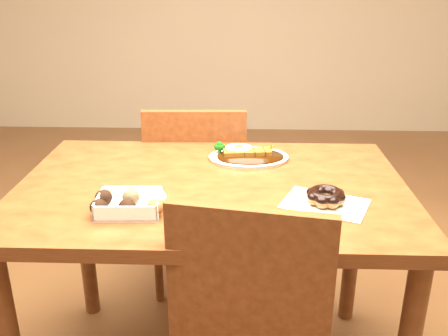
{
  "coord_description": "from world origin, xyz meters",
  "views": [
    {
      "loc": [
        0.09,
        -1.41,
        1.36
      ],
      "look_at": [
        0.04,
        -0.02,
        0.81
      ],
      "focal_mm": 40.0,
      "sensor_mm": 36.0,
      "label": 1
    }
  ],
  "objects_px": {
    "chair_far": "(198,192)",
    "donut_box": "(129,203)",
    "katsu_curry_plate": "(247,155)",
    "pon_de_ring": "(326,197)",
    "table": "(212,212)"
  },
  "relations": [
    {
      "from": "donut_box",
      "to": "pon_de_ring",
      "type": "xyz_separation_m",
      "value": [
        0.54,
        0.06,
        -0.0
      ]
    },
    {
      "from": "donut_box",
      "to": "katsu_curry_plate",
      "type": "bearing_deg",
      "value": 52.17
    },
    {
      "from": "donut_box",
      "to": "chair_far",
      "type": "bearing_deg",
      "value": 80.82
    },
    {
      "from": "chair_far",
      "to": "pon_de_ring",
      "type": "relative_size",
      "value": 3.2
    },
    {
      "from": "pon_de_ring",
      "to": "donut_box",
      "type": "bearing_deg",
      "value": -173.36
    },
    {
      "from": "katsu_curry_plate",
      "to": "pon_de_ring",
      "type": "relative_size",
      "value": 1.03
    },
    {
      "from": "table",
      "to": "donut_box",
      "type": "height_order",
      "value": "donut_box"
    },
    {
      "from": "katsu_curry_plate",
      "to": "donut_box",
      "type": "xyz_separation_m",
      "value": [
        -0.32,
        -0.42,
        0.01
      ]
    },
    {
      "from": "table",
      "to": "pon_de_ring",
      "type": "height_order",
      "value": "pon_de_ring"
    },
    {
      "from": "donut_box",
      "to": "pon_de_ring",
      "type": "height_order",
      "value": "donut_box"
    },
    {
      "from": "chair_far",
      "to": "donut_box",
      "type": "height_order",
      "value": "chair_far"
    },
    {
      "from": "pon_de_ring",
      "to": "katsu_curry_plate",
      "type": "bearing_deg",
      "value": 121.45
    },
    {
      "from": "chair_far",
      "to": "pon_de_ring",
      "type": "xyz_separation_m",
      "value": [
        0.42,
        -0.67,
        0.29
      ]
    },
    {
      "from": "table",
      "to": "pon_de_ring",
      "type": "relative_size",
      "value": 4.41
    },
    {
      "from": "katsu_curry_plate",
      "to": "donut_box",
      "type": "relative_size",
      "value": 1.39
    }
  ]
}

